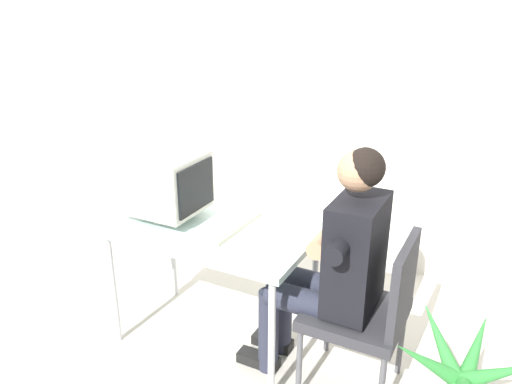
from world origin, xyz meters
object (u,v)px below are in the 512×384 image
desk (213,236)px  person_seated (334,261)px  crt_monitor (166,182)px  keyboard (227,225)px  office_chair (369,308)px

desk → person_seated: 0.71m
desk → person_seated: (0.71, -0.00, 0.02)m
desk → crt_monitor: (-0.29, -0.02, 0.28)m
crt_monitor → keyboard: size_ratio=0.92×
desk → office_chair: office_chair is taller
desk → person_seated: size_ratio=0.87×
office_chair → crt_monitor: bearing=-179.0°
desk → office_chair: bearing=-0.0°
keyboard → office_chair: (0.82, -0.02, -0.26)m
desk → crt_monitor: 0.40m
desk → keyboard: keyboard is taller
office_chair → person_seated: bearing=-180.0°
crt_monitor → person_seated: (1.00, 0.02, -0.26)m
office_chair → person_seated: size_ratio=0.68×
office_chair → person_seated: person_seated is taller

